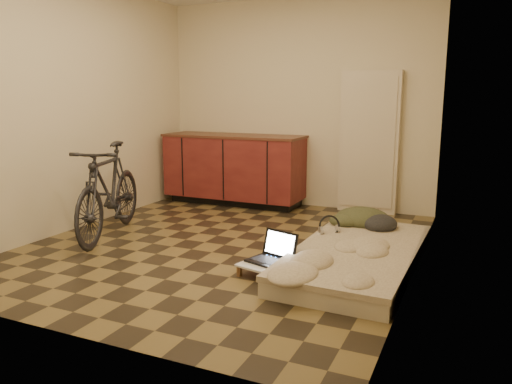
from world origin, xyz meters
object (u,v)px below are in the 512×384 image
at_px(lap_desk, 279,267).
at_px(laptop, 273,255).
at_px(futon, 357,257).
at_px(bicycle, 109,186).

distance_m(lap_desk, laptop, 0.14).
bearing_deg(futon, laptop, -142.47).
relative_size(bicycle, lap_desk, 2.39).
height_order(bicycle, futon, bicycle).
bearing_deg(bicycle, laptop, -27.67).
xyz_separation_m(bicycle, lap_desk, (2.00, -0.40, -0.43)).
bearing_deg(lap_desk, futon, 59.69).
height_order(bicycle, lap_desk, bicycle).
relative_size(lap_desk, laptop, 1.68).
height_order(bicycle, laptop, bicycle).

